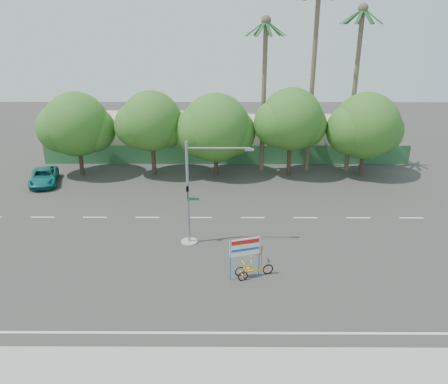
{
  "coord_description": "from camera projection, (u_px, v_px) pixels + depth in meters",
  "views": [
    {
      "loc": [
        -0.05,
        -22.11,
        13.76
      ],
      "look_at": [
        -0.17,
        4.35,
        3.5
      ],
      "focal_mm": 35.0,
      "sensor_mm": 36.0,
      "label": 1
    }
  ],
  "objects": [
    {
      "name": "palm_short",
      "position": [
        264.0,
        80.0,
        40.55
      ],
      "size": [
        3.73,
        3.79,
        14.45
      ],
      "color": "#70604C",
      "rests_on": "ground"
    },
    {
      "name": "palm_mid",
      "position": [
        356.0,
        74.0,
        40.32
      ],
      "size": [
        3.73,
        3.79,
        15.45
      ],
      "color": "#70604C",
      "rests_on": "ground"
    },
    {
      "name": "fence",
      "position": [
        226.0,
        155.0,
        45.27
      ],
      "size": [
        38.0,
        0.08,
        2.0
      ],
      "primitive_type": "cube",
      "color": "#336B3D",
      "rests_on": "ground"
    },
    {
      "name": "tree_far_left",
      "position": [
        76.0,
        126.0,
        40.71
      ],
      "size": [
        7.14,
        6.0,
        7.96
      ],
      "color": "#473828",
      "rests_on": "ground"
    },
    {
      "name": "palm_tall",
      "position": [
        314.0,
        62.0,
        39.95
      ],
      "size": [
        3.73,
        3.79,
        17.45
      ],
      "color": "#70604C",
      "rests_on": "ground"
    },
    {
      "name": "tree_center",
      "position": [
        215.0,
        130.0,
        40.76
      ],
      "size": [
        7.62,
        6.4,
        7.85
      ],
      "color": "#473828",
      "rests_on": "ground"
    },
    {
      "name": "tree_right",
      "position": [
        291.0,
        122.0,
        40.45
      ],
      "size": [
        6.9,
        5.8,
        8.36
      ],
      "color": "#473828",
      "rests_on": "ground"
    },
    {
      "name": "tree_far_right",
      "position": [
        365.0,
        128.0,
        40.64
      ],
      "size": [
        7.38,
        6.2,
        7.94
      ],
      "color": "#473828",
      "rests_on": "ground"
    },
    {
      "name": "ground",
      "position": [
        227.0,
        274.0,
        25.59
      ],
      "size": [
        120.0,
        120.0,
        0.0
      ],
      "primitive_type": "plane",
      "color": "#33302D",
      "rests_on": "ground"
    },
    {
      "name": "tree_left",
      "position": [
        151.0,
        123.0,
        40.57
      ],
      "size": [
        6.66,
        5.6,
        8.07
      ],
      "color": "#473828",
      "rests_on": "ground"
    },
    {
      "name": "traffic_signal",
      "position": [
        193.0,
        202.0,
        28.26
      ],
      "size": [
        4.72,
        1.1,
        7.0
      ],
      "color": "gray",
      "rests_on": "ground"
    },
    {
      "name": "building_left",
      "position": [
        138.0,
        135.0,
        49.15
      ],
      "size": [
        12.0,
        8.0,
        4.0
      ],
      "primitive_type": "cube",
      "color": "beige",
      "rests_on": "ground"
    },
    {
      "name": "sidewalk_near",
      "position": [
        227.0,
        368.0,
        18.58
      ],
      "size": [
        50.0,
        2.4,
        0.12
      ],
      "primitive_type": "cube",
      "color": "gray",
      "rests_on": "ground"
    },
    {
      "name": "pickup_truck",
      "position": [
        44.0,
        177.0,
        39.79
      ],
      "size": [
        3.53,
        5.36,
        1.37
      ],
      "primitive_type": "imported",
      "rotation": [
        0.0,
        0.0,
        0.28
      ],
      "color": "#0F6965",
      "rests_on": "ground"
    },
    {
      "name": "building_right",
      "position": [
        297.0,
        137.0,
        49.15
      ],
      "size": [
        14.0,
        8.0,
        3.6
      ],
      "primitive_type": "cube",
      "color": "beige",
      "rests_on": "ground"
    },
    {
      "name": "trike_billboard",
      "position": [
        249.0,
        261.0,
        24.97
      ],
      "size": [
        2.59,
        1.07,
        2.64
      ],
      "rotation": [
        0.0,
        0.0,
        0.29
      ],
      "color": "black",
      "rests_on": "ground"
    }
  ]
}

